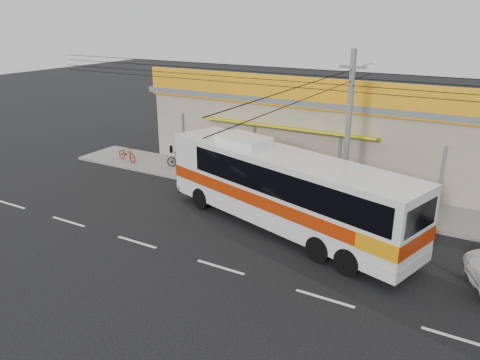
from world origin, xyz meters
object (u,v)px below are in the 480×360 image
Objects in this scene: utility_pole at (352,81)px; coach_bus at (288,187)px; motorbike_dark at (179,160)px; motorbike_red at (127,154)px.

coach_bus is at bearing -120.09° from utility_pole.
utility_pole reaches higher than motorbike_dark.
utility_pole is (14.11, -1.22, 5.51)m from motorbike_red.
motorbike_dark is at bearing 170.79° from coach_bus.
motorbike_red is 15.19m from utility_pole.
utility_pole is at bearing 76.99° from coach_bus.
utility_pole is at bearing -81.43° from motorbike_red.
motorbike_red is 3.66m from motorbike_dark.
coach_bus is 7.77× the size of motorbike_dark.
motorbike_red is 0.05× the size of utility_pole.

